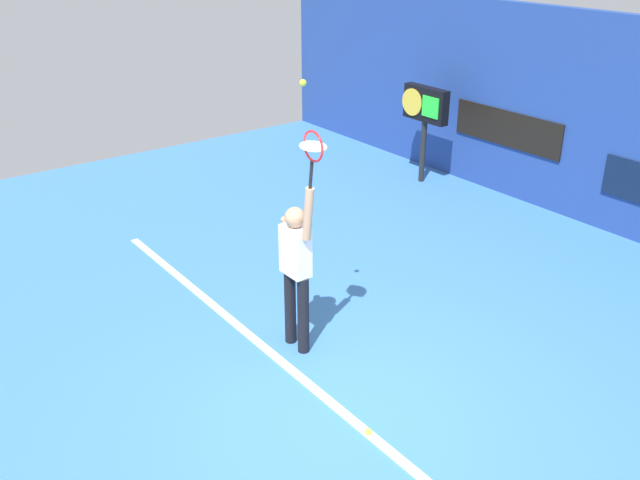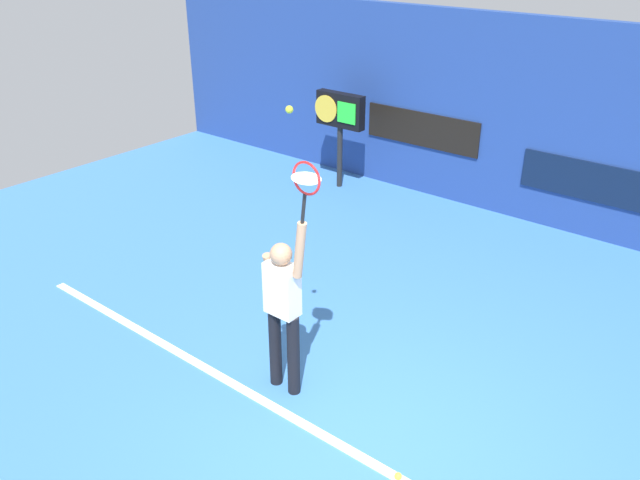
{
  "view_description": "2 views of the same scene",
  "coord_description": "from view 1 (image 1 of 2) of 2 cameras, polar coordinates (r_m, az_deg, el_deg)",
  "views": [
    {
      "loc": [
        4.23,
        -3.49,
        4.4
      ],
      "look_at": [
        -1.25,
        0.63,
        1.21
      ],
      "focal_mm": 38.87,
      "sensor_mm": 36.0,
      "label": 1
    },
    {
      "loc": [
        2.52,
        -3.76,
        4.44
      ],
      "look_at": [
        -1.2,
        0.85,
        1.51
      ],
      "focal_mm": 36.45,
      "sensor_mm": 36.0,
      "label": 2
    }
  ],
  "objects": [
    {
      "name": "court_baseline",
      "position": [
        7.0,
        1.77,
        -13.9
      ],
      "size": [
        10.0,
        0.1,
        0.01
      ],
      "primitive_type": "cube",
      "color": "white",
      "rests_on": "ground_plane"
    },
    {
      "name": "scoreboard_clock",
      "position": [
        12.55,
        8.65,
        10.65
      ],
      "size": [
        0.96,
        0.2,
        1.74
      ],
      "color": "black",
      "rests_on": "ground_plane"
    },
    {
      "name": "sponsor_banner_portside",
      "position": [
        12.3,
        15.11,
        8.85
      ],
      "size": [
        2.2,
        0.03,
        0.6
      ],
      "primitive_type": "cube",
      "color": "black"
    },
    {
      "name": "tennis_player",
      "position": [
        7.43,
        -1.97,
        -2.17
      ],
      "size": [
        0.56,
        0.31,
        1.99
      ],
      "color": "black",
      "rests_on": "ground_plane"
    },
    {
      "name": "ground_plane",
      "position": [
        7.03,
        2.07,
        -13.8
      ],
      "size": [
        18.0,
        18.0,
        0.0
      ],
      "primitive_type": "plane",
      "color": "#3870B2"
    },
    {
      "name": "spare_ball",
      "position": [
        6.74,
        4.03,
        -15.47
      ],
      "size": [
        0.07,
        0.07,
        0.07
      ],
      "primitive_type": "sphere",
      "color": "#CCE033",
      "rests_on": "ground_plane"
    },
    {
      "name": "tennis_ball",
      "position": [
        6.71,
        -1.41,
        12.81
      ],
      "size": [
        0.07,
        0.07,
        0.07
      ],
      "primitive_type": "sphere",
      "color": "#CCE033"
    },
    {
      "name": "tennis_racket",
      "position": [
        6.66,
        -0.59,
        7.45
      ],
      "size": [
        0.35,
        0.27,
        0.62
      ],
      "color": "black"
    }
  ]
}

